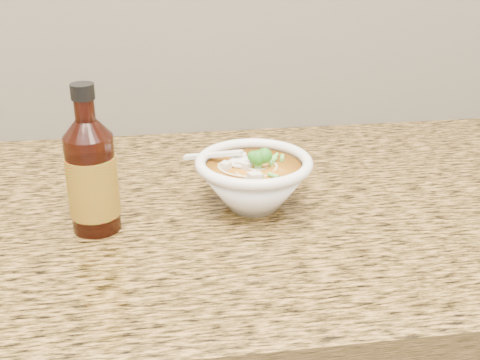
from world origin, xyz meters
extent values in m
cube|color=#A2743B|center=(0.00, 1.68, 0.88)|extent=(4.00, 0.68, 0.04)
cylinder|color=white|center=(0.10, 1.65, 0.90)|extent=(0.07, 0.07, 0.01)
torus|color=white|center=(0.10, 1.65, 0.97)|extent=(0.17, 0.17, 0.02)
torus|color=beige|center=(0.10, 1.65, 0.96)|extent=(0.06, 0.06, 0.00)
torus|color=beige|center=(0.09, 1.65, 0.96)|extent=(0.07, 0.07, 0.00)
torus|color=beige|center=(0.10, 1.66, 0.96)|extent=(0.08, 0.08, 0.00)
torus|color=beige|center=(0.11, 1.66, 0.96)|extent=(0.09, 0.09, 0.00)
torus|color=beige|center=(0.10, 1.65, 0.96)|extent=(0.07, 0.07, 0.00)
torus|color=beige|center=(0.11, 1.66, 0.96)|extent=(0.12, 0.12, 0.00)
torus|color=beige|center=(0.10, 1.65, 0.96)|extent=(0.08, 0.08, 0.00)
cube|color=silver|center=(0.11, 1.66, 0.97)|extent=(0.02, 0.02, 0.01)
cube|color=silver|center=(0.09, 1.65, 0.97)|extent=(0.02, 0.02, 0.01)
cube|color=silver|center=(0.09, 1.63, 0.97)|extent=(0.02, 0.02, 0.01)
cube|color=silver|center=(0.09, 1.66, 0.97)|extent=(0.02, 0.02, 0.01)
cube|color=silver|center=(0.09, 1.69, 0.97)|extent=(0.01, 0.01, 0.01)
cube|color=silver|center=(0.07, 1.63, 0.97)|extent=(0.02, 0.02, 0.01)
cube|color=silver|center=(0.06, 1.67, 0.97)|extent=(0.02, 0.02, 0.01)
cube|color=silver|center=(0.06, 1.63, 0.97)|extent=(0.02, 0.02, 0.01)
ellipsoid|color=#196014|center=(0.11, 1.64, 0.98)|extent=(0.03, 0.03, 0.03)
cylinder|color=#61BC48|center=(0.13, 1.61, 0.97)|extent=(0.01, 0.02, 0.01)
cylinder|color=#61BC48|center=(0.07, 1.67, 0.97)|extent=(0.01, 0.02, 0.01)
cylinder|color=#61BC48|center=(0.11, 1.68, 0.97)|extent=(0.01, 0.02, 0.01)
cylinder|color=#61BC48|center=(0.12, 1.68, 0.97)|extent=(0.02, 0.02, 0.01)
cylinder|color=#61BC48|center=(0.13, 1.68, 0.97)|extent=(0.02, 0.02, 0.01)
cylinder|color=#61BC48|center=(0.12, 1.69, 0.97)|extent=(0.01, 0.02, 0.01)
cylinder|color=#61BC48|center=(0.10, 1.69, 0.97)|extent=(0.01, 0.02, 0.01)
ellipsoid|color=white|center=(0.08, 1.66, 0.97)|extent=(0.04, 0.04, 0.01)
cube|color=white|center=(0.05, 1.68, 0.97)|extent=(0.09, 0.05, 0.02)
cylinder|color=#340E07|center=(-0.12, 1.62, 0.97)|extent=(0.08, 0.08, 0.13)
cylinder|color=#340E07|center=(-0.12, 1.62, 1.07)|extent=(0.03, 0.03, 0.03)
cylinder|color=black|center=(-0.12, 1.62, 1.09)|extent=(0.04, 0.04, 0.02)
cylinder|color=red|center=(-0.12, 1.62, 0.96)|extent=(0.08, 0.08, 0.08)
camera|label=1|loc=(-0.03, 0.88, 1.30)|focal=45.00mm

